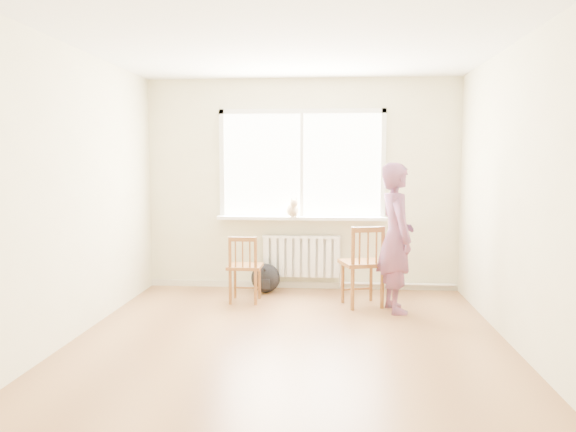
% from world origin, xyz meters
% --- Properties ---
extents(floor, '(4.50, 4.50, 0.00)m').
position_xyz_m(floor, '(0.00, 0.00, 0.00)').
color(floor, '#99683E').
rests_on(floor, ground).
extents(ceiling, '(4.50, 4.50, 0.00)m').
position_xyz_m(ceiling, '(0.00, 0.00, 2.70)').
color(ceiling, white).
rests_on(ceiling, back_wall).
extents(back_wall, '(4.00, 0.01, 2.70)m').
position_xyz_m(back_wall, '(0.00, 2.25, 1.35)').
color(back_wall, beige).
rests_on(back_wall, ground).
extents(window, '(2.12, 0.05, 1.42)m').
position_xyz_m(window, '(0.00, 2.22, 1.66)').
color(window, white).
rests_on(window, back_wall).
extents(windowsill, '(2.15, 0.22, 0.04)m').
position_xyz_m(windowsill, '(0.00, 2.14, 0.93)').
color(windowsill, white).
rests_on(windowsill, back_wall).
extents(radiator, '(1.00, 0.12, 0.55)m').
position_xyz_m(radiator, '(0.00, 2.16, 0.44)').
color(radiator, white).
rests_on(radiator, back_wall).
extents(heating_pipe, '(1.40, 0.04, 0.04)m').
position_xyz_m(heating_pipe, '(1.25, 2.19, 0.08)').
color(heating_pipe, silver).
rests_on(heating_pipe, back_wall).
extents(baseboard, '(4.00, 0.03, 0.08)m').
position_xyz_m(baseboard, '(0.00, 2.23, 0.04)').
color(baseboard, beige).
rests_on(baseboard, ground).
extents(chair_left, '(0.40, 0.38, 0.79)m').
position_xyz_m(chair_left, '(-0.63, 1.43, 0.40)').
color(chair_left, brown).
rests_on(chair_left, floor).
extents(chair_right, '(0.57, 0.55, 0.93)m').
position_xyz_m(chair_right, '(0.75, 1.34, 0.47)').
color(chair_right, brown).
rests_on(chair_right, floor).
extents(person, '(0.50, 0.66, 1.63)m').
position_xyz_m(person, '(1.09, 1.18, 0.82)').
color(person, '#BB3E55').
rests_on(person, floor).
extents(cat, '(0.21, 0.37, 0.25)m').
position_xyz_m(cat, '(-0.10, 2.06, 1.05)').
color(cat, beige).
rests_on(cat, windowsill).
extents(backpack, '(0.40, 0.32, 0.37)m').
position_xyz_m(backpack, '(-0.44, 1.95, 0.18)').
color(backpack, black).
rests_on(backpack, floor).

